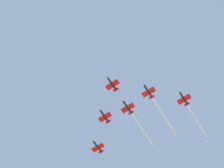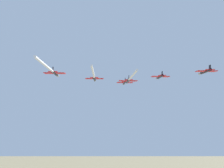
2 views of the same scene
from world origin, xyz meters
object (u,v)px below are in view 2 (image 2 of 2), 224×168
at_px(jet_starboard_outer, 51,70).
at_px(jet_starboard_inner, 160,77).
at_px(jet_center_rear, 206,71).
at_px(jet_port_inner, 94,76).
at_px(jet_lead, 124,83).
at_px(jet_port_outer, 130,79).

bearing_deg(jet_starboard_outer, jet_starboard_inner, 26.63).
xyz_separation_m(jet_starboard_inner, jet_center_rear, (9.45, -23.01, 0.16)).
xyz_separation_m(jet_port_inner, jet_center_rear, (45.85, -27.12, 1.48)).
height_order(jet_lead, jet_port_inner, jet_lead).
bearing_deg(jet_lead, jet_port_inner, -122.30).
relative_size(jet_lead, jet_starboard_inner, 1.00).
relative_size(jet_port_inner, jet_port_outer, 1.08).
bearing_deg(jet_lead, jet_port_outer, -90.00).
relative_size(jet_starboard_inner, jet_center_rear, 1.00).
distance_m(jet_lead, jet_starboard_outer, 56.37).
bearing_deg(jet_starboard_outer, jet_center_rear, 7.18).
xyz_separation_m(jet_port_outer, jet_center_rear, (29.79, -19.94, 2.79)).
xyz_separation_m(jet_port_inner, jet_starboard_inner, (36.41, -4.11, 1.32)).
bearing_deg(jet_center_rear, jet_port_inner, 172.07).
xyz_separation_m(jet_lead, jet_starboard_outer, (-49.44, -27.08, 0.03)).
xyz_separation_m(jet_starboard_inner, jet_port_outer, (-20.34, -3.07, -2.63)).
height_order(jet_port_inner, jet_center_rear, jet_center_rear).
height_order(jet_starboard_outer, jet_center_rear, jet_center_rear).
xyz_separation_m(jet_starboard_inner, jet_starboard_outer, (-58.88, -4.07, -1.24)).
height_order(jet_port_outer, jet_starboard_outer, jet_starboard_outer).
height_order(jet_starboard_inner, jet_starboard_outer, jet_starboard_inner).
bearing_deg(jet_starboard_outer, jet_lead, 51.38).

